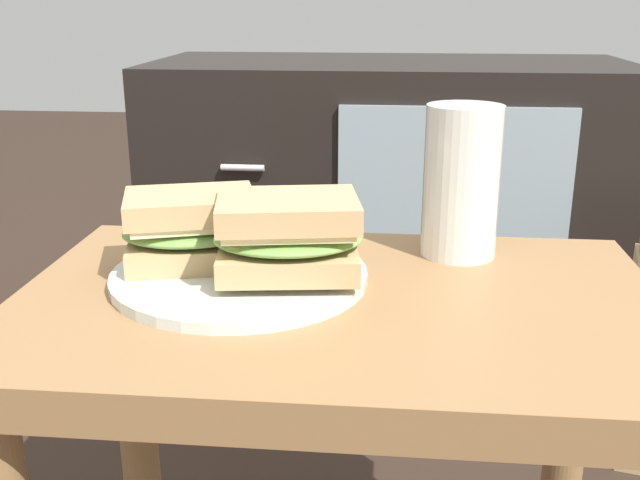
{
  "coord_description": "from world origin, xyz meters",
  "views": [
    {
      "loc": [
        0.04,
        -0.59,
        0.71
      ],
      "look_at": [
        -0.02,
        0.0,
        0.51
      ],
      "focal_mm": 41.68,
      "sensor_mm": 36.0,
      "label": 1
    }
  ],
  "objects_px": {
    "sandwich_front": "(191,229)",
    "tv_cabinet": "(387,200)",
    "plate": "(240,276)",
    "sandwich_back": "(288,235)",
    "beer_glass": "(461,183)"
  },
  "relations": [
    {
      "from": "plate",
      "to": "sandwich_front",
      "type": "height_order",
      "value": "sandwich_front"
    },
    {
      "from": "tv_cabinet",
      "to": "sandwich_front",
      "type": "xyz_separation_m",
      "value": [
        -0.18,
        -0.91,
        0.21
      ]
    },
    {
      "from": "sandwich_back",
      "to": "beer_glass",
      "type": "relative_size",
      "value": 0.94
    },
    {
      "from": "sandwich_front",
      "to": "tv_cabinet",
      "type": "bearing_deg",
      "value": 79.03
    },
    {
      "from": "plate",
      "to": "beer_glass",
      "type": "xyz_separation_m",
      "value": [
        0.2,
        0.09,
        0.07
      ]
    },
    {
      "from": "beer_glass",
      "to": "sandwich_front",
      "type": "bearing_deg",
      "value": -162.68
    },
    {
      "from": "plate",
      "to": "beer_glass",
      "type": "height_order",
      "value": "beer_glass"
    },
    {
      "from": "plate",
      "to": "sandwich_front",
      "type": "xyz_separation_m",
      "value": [
        -0.05,
        0.02,
        0.04
      ]
    },
    {
      "from": "sandwich_front",
      "to": "beer_glass",
      "type": "xyz_separation_m",
      "value": [
        0.25,
        0.08,
        0.03
      ]
    },
    {
      "from": "tv_cabinet",
      "to": "sandwich_back",
      "type": "xyz_separation_m",
      "value": [
        -0.08,
        -0.94,
        0.22
      ]
    },
    {
      "from": "tv_cabinet",
      "to": "plate",
      "type": "relative_size",
      "value": 4.16
    },
    {
      "from": "sandwich_front",
      "to": "plate",
      "type": "bearing_deg",
      "value": -19.05
    },
    {
      "from": "plate",
      "to": "sandwich_back",
      "type": "bearing_deg",
      "value": -19.05
    },
    {
      "from": "sandwich_back",
      "to": "plate",
      "type": "bearing_deg",
      "value": 160.95
    },
    {
      "from": "tv_cabinet",
      "to": "sandwich_front",
      "type": "relative_size",
      "value": 6.77
    }
  ]
}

